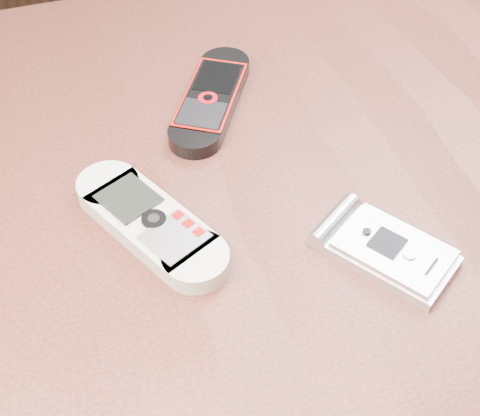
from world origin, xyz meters
name	(u,v)px	position (x,y,z in m)	size (l,w,h in m)	color
table	(235,292)	(0.00, 0.00, 0.64)	(1.20, 0.80, 0.75)	black
nokia_white	(150,222)	(-0.07, 0.01, 0.76)	(0.05, 0.16, 0.02)	beige
nokia_black_red	(211,98)	(0.02, 0.15, 0.76)	(0.05, 0.16, 0.02)	black
motorola_razr	(389,250)	(0.10, -0.08, 0.76)	(0.06, 0.11, 0.02)	silver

